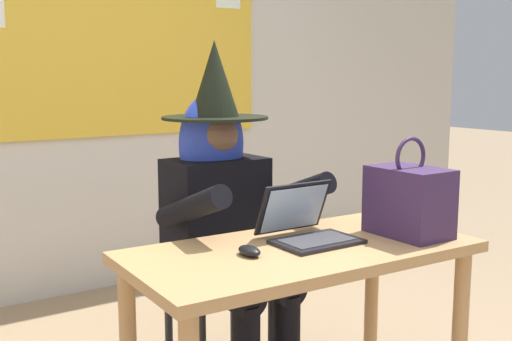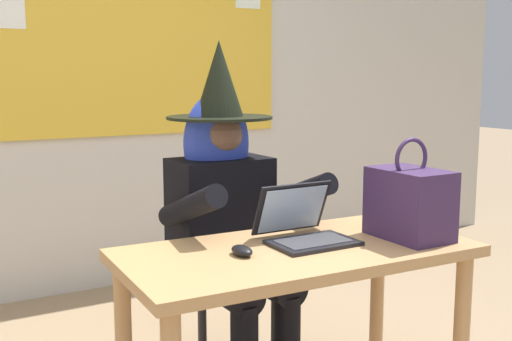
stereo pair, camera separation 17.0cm
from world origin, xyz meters
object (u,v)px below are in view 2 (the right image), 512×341
Objects in this scene: person_costumed at (227,199)px; laptop at (305,229)px; desk_main at (297,276)px; computer_mouse at (242,251)px; handbag at (410,203)px; chair_at_desk at (215,258)px.

person_costumed is 4.79× the size of laptop.
desk_main is 0.25m from computer_mouse.
computer_mouse reaches higher than desk_main.
laptop is (0.07, 0.05, 0.15)m from desk_main.
handbag is (0.66, -0.10, 0.12)m from computer_mouse.
chair_at_desk is at bearing 119.50° from handbag.
person_costumed is 14.07× the size of computer_mouse.
person_costumed reaches higher than handbag.
desk_main is at bearing -1.10° from computer_mouse.
desk_main is 0.18m from laptop.
person_costumed is at bearing 124.04° from handbag.
person_costumed is 0.50m from laptop.
person_costumed reaches higher than desk_main.
computer_mouse is at bearing -23.66° from person_costumed.
person_costumed is (0.00, 0.55, 0.18)m from desk_main.
chair_at_desk is 0.95m from handbag.
handbag reaches higher than laptop.
desk_main is 1.43× the size of chair_at_desk.
chair_at_desk reaches higher than computer_mouse.
laptop is (0.07, -0.49, -0.03)m from person_costumed.
chair_at_desk is (0.00, 0.67, -0.11)m from desk_main.
person_costumed is (-0.00, -0.12, 0.29)m from chair_at_desk.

